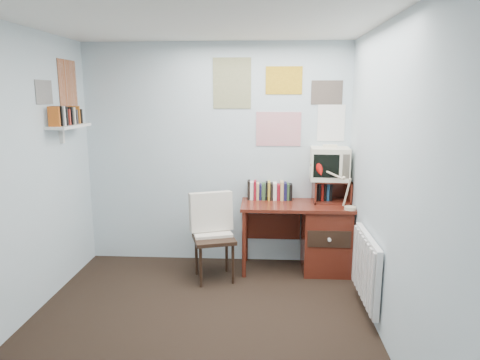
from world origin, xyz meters
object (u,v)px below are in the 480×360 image
object	(u,v)px
desk	(320,235)
crt_tv	(329,162)
radiator	(366,268)
desk_lamp	(351,189)
wall_shelf	(69,126)
tv_riser	(331,191)
desk_chair	(214,239)

from	to	relation	value
desk	crt_tv	world-z (taller)	crt_tv
desk	crt_tv	distance (m)	0.81
desk	radiator	bearing A→B (deg)	-72.76
desk_lamp	wall_shelf	xyz separation A→B (m)	(-2.84, -0.17, 0.64)
crt_tv	radiator	distance (m)	1.33
tv_riser	wall_shelf	size ratio (longest dim) A/B	0.65
desk_lamp	radiator	world-z (taller)	desk_lamp
desk_lamp	crt_tv	xyz separation A→B (m)	(-0.18, 0.34, 0.23)
desk_chair	wall_shelf	distance (m)	1.85
desk_chair	crt_tv	bearing A→B (deg)	2.35
desk_chair	tv_riser	distance (m)	1.40
desk	tv_riser	distance (m)	0.51
desk	wall_shelf	size ratio (longest dim) A/B	1.94
desk_chair	crt_tv	world-z (taller)	crt_tv
desk	tv_riser	world-z (taller)	tv_riser
tv_riser	crt_tv	xyz separation A→B (m)	(-0.03, 0.02, 0.32)
radiator	wall_shelf	size ratio (longest dim) A/B	1.29
radiator	desk	bearing A→B (deg)	107.24
desk_lamp	radiator	bearing A→B (deg)	-72.08
wall_shelf	desk_lamp	bearing A→B (deg)	3.33
crt_tv	tv_riser	bearing A→B (deg)	-29.22
desk_chair	tv_riser	xyz separation A→B (m)	(1.26, 0.42, 0.44)
tv_riser	wall_shelf	xyz separation A→B (m)	(-2.69, -0.49, 0.74)
desk	wall_shelf	distance (m)	2.87
desk	wall_shelf	world-z (taller)	wall_shelf
desk_chair	desk	bearing A→B (deg)	-2.20
desk_lamp	crt_tv	world-z (taller)	crt_tv
desk	desk_chair	size ratio (longest dim) A/B	1.35
desk	crt_tv	xyz separation A→B (m)	(0.09, 0.13, 0.80)
wall_shelf	desk	bearing A→B (deg)	8.40
desk	desk_lamp	size ratio (longest dim) A/B	2.78
desk	radiator	distance (m)	0.97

